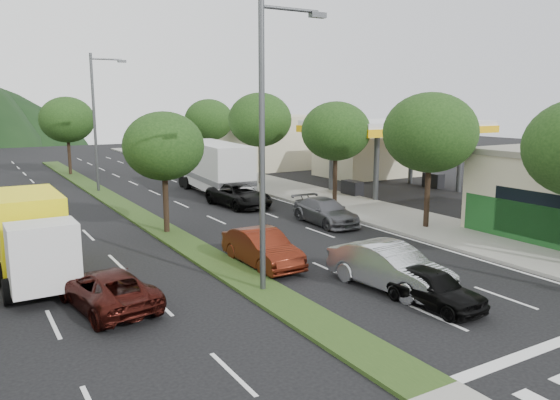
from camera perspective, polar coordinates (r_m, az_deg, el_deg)
ground at (r=13.65m, az=15.73°, el=-19.02°), size 160.00×160.00×0.00m
sidewalk_right at (r=39.87m, az=2.03°, el=0.82°), size 5.00×90.00×0.15m
median at (r=37.67m, az=-16.76°, el=-0.19°), size 1.60×56.00×0.12m
gas_canopy at (r=41.01m, az=12.10°, el=7.29°), size 12.20×8.20×5.25m
bldg_right_far at (r=59.39m, az=-2.25°, el=6.36°), size 10.00×16.00×5.20m
tree_r_b at (r=28.96m, az=15.42°, el=6.80°), size 4.80×4.80×6.94m
tree_r_c at (r=34.99m, az=5.86°, el=7.16°), size 4.40×4.40×6.48m
tree_r_d at (r=43.40m, az=-2.11°, el=8.36°), size 5.00×5.00×7.17m
tree_r_e at (r=52.39m, az=-7.44°, el=8.28°), size 4.60×4.60×6.71m
tree_med_near at (r=27.58m, az=-12.05°, el=5.51°), size 4.00×4.00×6.02m
tree_med_far at (r=52.80m, az=-21.37°, el=7.81°), size 4.80×4.80×6.94m
streetlight_near at (r=18.44m, az=-1.34°, el=7.11°), size 2.60×0.25×10.00m
streetlight_mid at (r=42.03m, az=-18.58°, el=8.33°), size 2.60×0.25×10.00m
sedan_silver at (r=19.90m, az=11.41°, el=-6.87°), size 2.27×5.04×1.61m
suv_maroon at (r=18.66m, az=-17.60°, el=-8.85°), size 2.74×4.85×1.28m
car_queue_a at (r=18.65m, az=15.60°, el=-8.77°), size 1.76×3.81×1.27m
car_queue_b at (r=29.87m, az=4.77°, el=-1.20°), size 2.08×4.79×1.37m
car_queue_c at (r=22.23m, az=-1.88°, el=-5.03°), size 1.59×4.49×1.48m
car_queue_d at (r=34.76m, az=-4.31°, el=0.48°), size 2.84×5.39×1.44m
box_truck at (r=22.39m, az=-24.47°, el=-3.82°), size 2.57×6.47×3.18m
motorhome at (r=39.86m, az=-6.89°, el=3.49°), size 3.86×9.82×3.68m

